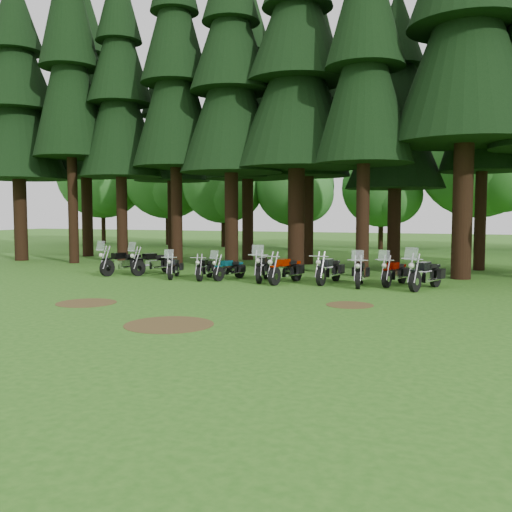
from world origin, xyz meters
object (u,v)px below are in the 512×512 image
Objects in this scene: motorcycle_1 at (153,263)px; motorcycle_6 at (286,271)px; motorcycle_7 at (329,271)px; motorcycle_8 at (360,274)px; motorcycle_3 at (205,269)px; motorcycle_0 at (122,263)px; motorcycle_2 at (174,268)px; motorcycle_9 at (395,273)px; motorcycle_5 at (263,268)px; motorcycle_10 at (425,275)px; motorcycle_4 at (229,269)px.

motorcycle_1 is 6.44m from motorcycle_6.
motorcycle_8 reaches higher than motorcycle_7.
motorcycle_3 is 3.50m from motorcycle_6.
motorcycle_3 is at bearing 11.42° from motorcycle_0.
motorcycle_2 is 0.90× the size of motorcycle_9.
motorcycle_8 is (9.22, -0.66, -0.02)m from motorcycle_1.
motorcycle_2 is at bearing 174.63° from motorcycle_5.
motorcycle_10 is (1.17, -0.72, 0.06)m from motorcycle_9.
motorcycle_3 is 8.67m from motorcycle_10.
motorcycle_5 is at bearing 15.48° from motorcycle_0.
motorcycle_1 is at bearing -165.91° from motorcycle_9.
motorcycle_6 is 0.98× the size of motorcycle_7.
motorcycle_1 is 3.92m from motorcycle_4.
motorcycle_8 is at bearing 15.41° from motorcycle_6.
motorcycle_5 is at bearing 17.99° from motorcycle_4.
motorcycle_7 is (4.07, 0.30, 0.07)m from motorcycle_4.
motorcycle_7 is at bearing 33.01° from motorcycle_6.
motorcycle_5 is at bearing -160.88° from motorcycle_9.
motorcycle_9 is (5.09, 0.46, -0.04)m from motorcycle_5.
motorcycle_5 is at bearing -12.66° from motorcycle_2.
motorcycle_0 is at bearing 169.63° from motorcycle_5.
motorcycle_4 is at bearing 3.78° from motorcycle_3.
motorcycle_4 is 5.34m from motorcycle_8.
motorcycle_5 reaches higher than motorcycle_1.
motorcycle_7 is (5.05, 0.54, 0.07)m from motorcycle_3.
motorcycle_6 is (4.90, 0.03, 0.06)m from motorcycle_2.
motorcycle_2 is 4.90m from motorcycle_6.
motorcycle_5 is (1.43, 0.08, 0.09)m from motorcycle_4.
motorcycle_7 is at bearing 153.94° from motorcycle_8.
motorcycle_3 is at bearing -160.06° from motorcycle_10.
motorcycle_1 is 7.95m from motorcycle_7.
motorcycle_10 is at bearing 14.01° from motorcycle_0.
motorcycle_3 is at bearing -151.32° from motorcycle_4.
motorcycle_9 reaches higher than motorcycle_7.
motorcycle_0 is 1.23× the size of motorcycle_4.
motorcycle_4 is 4.08m from motorcycle_7.
motorcycle_2 is at bearing -166.69° from motorcycle_6.
motorcycle_5 is 1.02× the size of motorcycle_7.
motorcycle_1 is 5.33m from motorcycle_5.
motorcycle_4 is 0.87× the size of motorcycle_8.
motorcycle_5 reaches higher than motorcycle_4.
motorcycle_8 is 2.34m from motorcycle_10.
motorcycle_1 is 1.02× the size of motorcycle_8.
motorcycle_10 is at bearing -17.62° from motorcycle_2.
motorcycle_4 is at bearing 13.35° from motorcycle_1.
motorcycle_0 reaches higher than motorcycle_9.
motorcycle_1 is 9.25m from motorcycle_8.
motorcycle_4 is (0.98, 0.24, 0.00)m from motorcycle_3.
motorcycle_10 is at bearing -9.64° from motorcycle_3.
motorcycle_4 is 0.82× the size of motorcycle_5.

